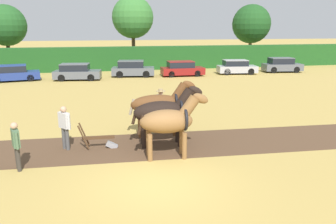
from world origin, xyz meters
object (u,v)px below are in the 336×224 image
parked_car_center (77,72)px  parked_car_right (182,69)px  draft_horse_lead_right (164,112)px  farmer_beside_team (161,104)px  draft_horse_trail_left (160,104)px  parked_car_center_right (133,69)px  tree_left (6,26)px  farmer_at_plow (64,124)px  parked_car_far_right (236,67)px  farmer_onlooker_left (16,143)px  tree_center (251,24)px  draft_horse_lead_left (169,121)px  parked_car_center_left (13,73)px  parked_car_end_right (282,65)px  tree_center_left (133,18)px  plow (102,141)px

parked_car_center → parked_car_right: parked_car_center is taller
draft_horse_lead_right → farmer_beside_team: bearing=84.9°
draft_horse_trail_left → parked_car_center_right: (0.91, 18.18, -0.65)m
tree_left → draft_horse_lead_right: bearing=-67.8°
farmer_at_plow → parked_car_far_right: (15.44, 18.63, -0.31)m
farmer_onlooker_left → tree_center: bearing=33.3°
draft_horse_lead_left → parked_car_right: (5.87, 20.18, -0.67)m
draft_horse_trail_left → parked_car_center_left: (-9.81, 17.71, -0.71)m
draft_horse_lead_right → parked_car_center: (-4.19, 18.45, -0.66)m
parked_car_center_left → parked_car_end_right: 26.66m
tree_center_left → parked_car_right: (3.47, -10.57, -5.13)m
tree_left → farmer_beside_team: size_ratio=4.11×
plow → parked_car_center_left: (-7.25, 18.87, 0.37)m
parked_car_center → parked_car_center_right: bearing=18.8°
draft_horse_lead_right → farmer_onlooker_left: bearing=-162.3°
tree_left → draft_horse_trail_left: bearing=-66.7°
draft_horse_lead_right → parked_car_end_right: (16.93, 19.28, -0.63)m
plow → tree_center_left: bearing=84.3°
draft_horse_trail_left → parked_car_right: draft_horse_trail_left is taller
parked_car_center → parked_car_far_right: 15.80m
draft_horse_trail_left → parked_car_center_left: size_ratio=0.65×
parked_car_far_right → parked_car_center_right: bearing=-175.0°
parked_car_right → parked_car_end_right: size_ratio=1.00×
tree_left → parked_car_end_right: size_ratio=1.73×
farmer_at_plow → farmer_onlooker_left: (-1.40, -1.67, -0.05)m
tree_left → parked_car_right: 22.20m
plow → farmer_onlooker_left: (-2.76, -1.47, 0.65)m
tree_center_left → draft_horse_trail_left: 28.56m
draft_horse_trail_left → farmer_beside_team: bearing=80.8°
parked_car_center_right → parked_car_right: 4.84m
tree_center → parked_car_end_right: bearing=-99.4°
parked_car_right → parked_car_far_right: parked_car_right is taller
farmer_at_plow → parked_car_center_right: bearing=37.0°
tree_center_left → parked_car_far_right: 14.89m
parked_car_center → parked_car_right: bearing=9.9°
tree_center_left → parked_car_center_right: (-1.32, -9.94, -5.08)m
parked_car_center_left → tree_center: bearing=12.1°
draft_horse_lead_left → parked_car_center_left: bearing=119.0°
draft_horse_lead_left → tree_center: bearing=63.1°
tree_left → farmer_onlooker_left: 33.05m
draft_horse_trail_left → parked_car_center: (-4.28, 17.14, -0.68)m
draft_horse_lead_right → farmer_onlooker_left: 5.42m
tree_center_left → parked_car_end_right: bearing=-34.8°
parked_car_center → parked_car_center_right: size_ratio=1.01×
draft_horse_lead_right → parked_car_center_left: draft_horse_lead_right is taller
parked_car_center → parked_car_end_right: (21.12, 0.83, 0.03)m
tree_center → draft_horse_lead_left: (-18.93, -32.12, -3.74)m
tree_left → draft_horse_lead_right: tree_left is taller
farmer_beside_team → parked_car_end_right: bearing=5.7°
farmer_beside_team → parked_car_right: 16.90m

